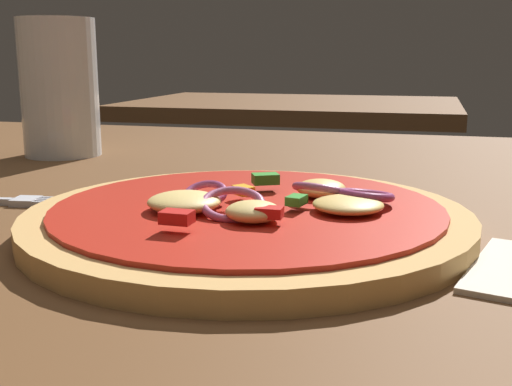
{
  "coord_description": "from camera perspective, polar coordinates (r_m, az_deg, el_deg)",
  "views": [
    {
      "loc": [
        0.12,
        -0.38,
        0.14
      ],
      "look_at": [
        0.02,
        0.01,
        0.05
      ],
      "focal_mm": 44.6,
      "sensor_mm": 36.0,
      "label": 1
    }
  ],
  "objects": [
    {
      "name": "pizza",
      "position": [
        0.4,
        -0.59,
        -2.18
      ],
      "size": [
        0.28,
        0.28,
        0.03
      ],
      "color": "tan",
      "rests_on": "dining_table"
    },
    {
      "name": "beer_glass",
      "position": [
        0.72,
        -17.17,
        8.45
      ],
      "size": [
        0.08,
        0.08,
        0.15
      ],
      "color": "silver",
      "rests_on": "dining_table"
    },
    {
      "name": "background_table",
      "position": [
        1.52,
        3.44,
        7.61
      ],
      "size": [
        0.76,
        0.52,
        0.03
      ],
      "color": "brown",
      "rests_on": "ground"
    },
    {
      "name": "dining_table",
      "position": [
        0.42,
        -2.83,
        -4.99
      ],
      "size": [
        1.42,
        1.04,
        0.03
      ],
      "color": "brown",
      "rests_on": "ground"
    }
  ]
}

